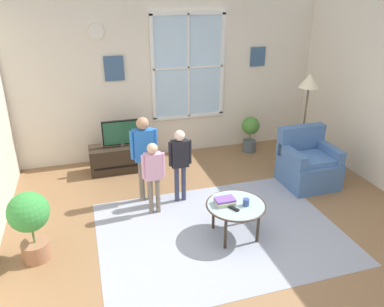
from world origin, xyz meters
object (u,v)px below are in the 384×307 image
television (121,133)px  remote_near_cup (234,209)px  armchair (308,164)px  potted_plant_by_window (250,131)px  person_black_shirt (180,158)px  person_blue_shirt (144,150)px  floor_lamp (308,90)px  person_pink_shirt (153,170)px  coffee_table (236,207)px  potted_plant_corner (30,220)px  tv_stand (123,158)px  cup (246,202)px  book_stack (225,201)px  remote_near_books (227,200)px

television → remote_near_cup: 2.56m
armchair → potted_plant_by_window: (-0.31, 1.43, 0.08)m
person_black_shirt → person_blue_shirt: size_ratio=0.86×
armchair → potted_plant_by_window: armchair is taller
person_black_shirt → floor_lamp: (2.23, 0.46, 0.67)m
person_pink_shirt → person_blue_shirt: size_ratio=0.82×
coffee_table → potted_plant_corner: bearing=173.9°
tv_stand → potted_plant_by_window: size_ratio=1.63×
armchair → person_pink_shirt: 2.47m
cup → person_blue_shirt: size_ratio=0.07×
television → person_black_shirt: 1.41m
cup → person_black_shirt: (-0.53, 1.05, 0.19)m
potted_plant_by_window → person_black_shirt: bearing=-141.6°
book_stack → person_black_shirt: bearing=107.5°
coffee_table → person_black_shirt: size_ratio=0.67×
remote_near_books → potted_plant_corner: 2.25m
potted_plant_by_window → potted_plant_corner: potted_plant_corner is taller
person_pink_shirt → person_black_shirt: (0.42, 0.21, 0.04)m
person_blue_shirt → floor_lamp: size_ratio=0.78×
book_stack → armchair: bearing=27.1°
tv_stand → cup: bearing=-63.0°
remote_near_books → floor_lamp: (1.87, 1.35, 0.90)m
armchair → cup: size_ratio=9.92×
potted_plant_by_window → floor_lamp: (0.51, -0.90, 0.94)m
armchair → person_blue_shirt: person_blue_shirt is taller
potted_plant_by_window → person_pink_shirt: bearing=-143.7°
armchair → potted_plant_by_window: bearing=102.2°
coffee_table → book_stack: book_stack is taller
tv_stand → remote_near_cup: remote_near_cup is taller
person_blue_shirt → potted_plant_by_window: person_blue_shirt is taller
television → cup: 2.60m
television → person_pink_shirt: bearing=-80.9°
person_pink_shirt → potted_plant_corner: person_pink_shirt is taller
remote_near_cup → person_black_shirt: (-0.36, 1.09, 0.22)m
person_blue_shirt → potted_plant_by_window: bearing=28.7°
person_blue_shirt → floor_lamp: (2.69, 0.29, 0.56)m
person_pink_shirt → floor_lamp: size_ratio=0.63×
coffee_table → remote_near_books: size_ratio=5.20×
potted_plant_corner → cup: bearing=-7.1°
coffee_table → book_stack: 0.15m
television → coffee_table: bearing=-64.5°
person_black_shirt → potted_plant_corner: (-1.89, -0.75, -0.16)m
person_blue_shirt → potted_plant_corner: (-1.42, -0.92, -0.27)m
tv_stand → armchair: (2.68, -1.32, 0.11)m
armchair → remote_near_cup: size_ratio=6.21×
cup → floor_lamp: floor_lamp is taller
potted_plant_by_window → remote_near_books: bearing=-121.2°
coffee_table → person_blue_shirt: (-0.89, 1.17, 0.37)m
potted_plant_by_window → cup: bearing=-116.2°
tv_stand → potted_plant_corner: bearing=-121.6°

